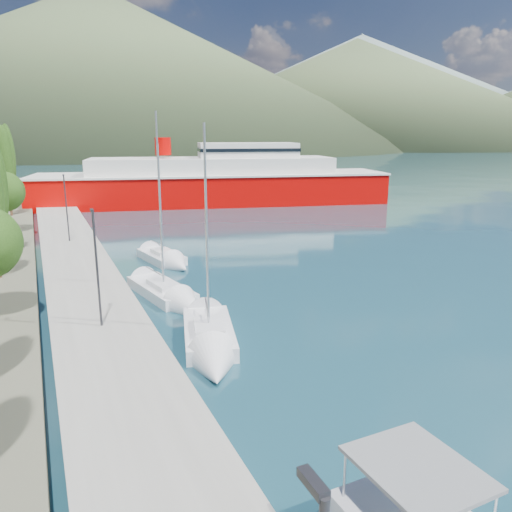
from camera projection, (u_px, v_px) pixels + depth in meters
name	position (u px, v px, depth m)	size (l,w,h in m)	color
ground	(83.00, 175.00, 124.04)	(1400.00, 1400.00, 0.00)	#183E4B
quay	(80.00, 273.00, 37.06)	(5.00, 88.00, 0.80)	gray
hills_far	(158.00, 75.00, 602.04)	(1480.00, 900.00, 180.00)	slate
hills_near	(182.00, 79.00, 374.60)	(1010.00, 520.00, 115.00)	#495A37
lamp_posts	(96.00, 263.00, 25.42)	(0.15, 44.73, 6.06)	#2D2D33
sailboat_near	(212.00, 350.00, 24.08)	(4.52, 8.69, 11.97)	silver
sailboat_mid	(176.00, 299.00, 31.42)	(3.93, 9.11, 12.71)	silver
sailboat_far	(170.00, 262.00, 40.58)	(3.59, 7.48, 10.55)	silver
ferry	(214.00, 183.00, 74.73)	(52.98, 22.79, 10.30)	#C10302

